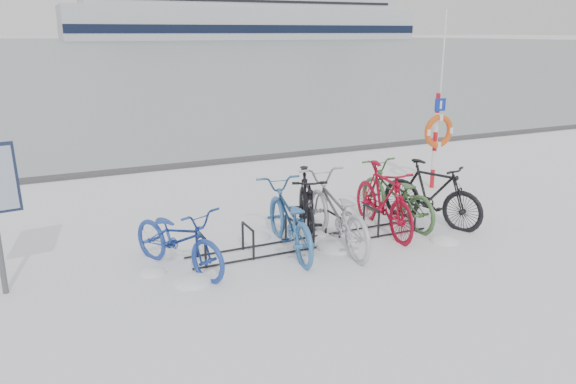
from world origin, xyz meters
name	(u,v)px	position (x,y,z in m)	size (l,w,h in m)	color
ground	(312,243)	(0.00, 0.00, 0.00)	(900.00, 900.00, 0.00)	white
ice_sheet	(35,44)	(0.00, 155.00, 0.01)	(400.00, 298.00, 0.02)	#93A0A6
quay_edge	(203,163)	(0.00, 5.90, 0.05)	(400.00, 0.25, 0.10)	#3F3F42
bike_rack	(313,232)	(0.00, 0.00, 0.18)	(4.00, 0.48, 0.46)	black
lifebuoy_station	(438,131)	(3.83, 1.78, 1.22)	(0.70, 0.22, 3.63)	red
cruise_ferry	(246,7)	(82.11, 217.51, 13.00)	(145.26, 27.38, 47.73)	silver
bike_0	(178,236)	(-2.14, -0.08, 0.49)	(0.65, 1.86, 0.97)	navy
bike_1	(289,216)	(-0.45, -0.08, 0.53)	(0.71, 2.03, 1.06)	#3167A2
bike_2	(306,203)	(0.04, 0.30, 0.57)	(0.53, 1.89, 1.14)	black
bike_3	(336,210)	(0.30, -0.20, 0.57)	(0.76, 2.18, 1.14)	#ABADB2
bike_4	(383,197)	(1.32, 0.02, 0.59)	(0.55, 1.95, 1.17)	maroon
bike_5	(396,192)	(1.80, 0.34, 0.53)	(0.70, 2.01, 1.05)	#396433
bike_6	(432,192)	(2.30, 0.00, 0.57)	(0.53, 1.89, 1.13)	black
snow_drifts	(327,244)	(0.18, -0.14, 0.00)	(5.92, 1.87, 0.24)	white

